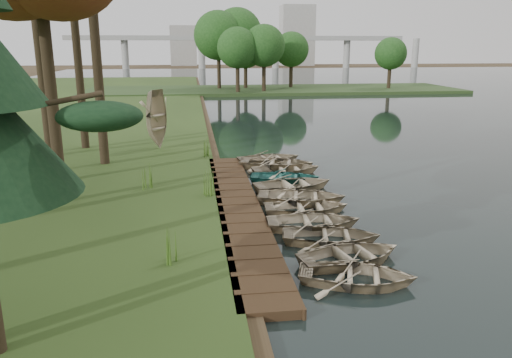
{
  "coord_description": "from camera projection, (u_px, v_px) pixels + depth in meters",
  "views": [
    {
      "loc": [
        -3.26,
        -17.95,
        6.12
      ],
      "look_at": [
        -0.94,
        -0.08,
        1.28
      ],
      "focal_mm": 35.0,
      "sensor_mm": 36.0,
      "label": 1
    }
  ],
  "objects": [
    {
      "name": "ground",
      "position": [
        280.0,
        210.0,
        19.19
      ],
      "size": [
        300.0,
        300.0,
        0.0
      ],
      "primitive_type": "plane",
      "color": "#3D2F1D"
    },
    {
      "name": "boardwalk",
      "position": [
        238.0,
        208.0,
        18.95
      ],
      "size": [
        1.6,
        16.0,
        0.3
      ],
      "primitive_type": "cube",
      "color": "#342314",
      "rests_on": "ground"
    },
    {
      "name": "peninsula",
      "position": [
        274.0,
        90.0,
        68.01
      ],
      "size": [
        50.0,
        14.0,
        0.45
      ],
      "primitive_type": "cube",
      "color": "#2A411D",
      "rests_on": "ground"
    },
    {
      "name": "far_trees",
      "position": [
        249.0,
        43.0,
        65.99
      ],
      "size": [
        45.6,
        5.6,
        8.8
      ],
      "color": "black",
      "rests_on": "peninsula"
    },
    {
      "name": "bridge",
      "position": [
        247.0,
        42.0,
        133.81
      ],
      "size": [
        95.9,
        4.0,
        8.6
      ],
      "color": "#A5A5A0",
      "rests_on": "ground"
    },
    {
      "name": "building_a",
      "position": [
        297.0,
        36.0,
        154.66
      ],
      "size": [
        10.0,
        8.0,
        18.0
      ],
      "primitive_type": "cube",
      "color": "#A5A5A0",
      "rests_on": "ground"
    },
    {
      "name": "building_b",
      "position": [
        184.0,
        46.0,
        155.88
      ],
      "size": [
        8.0,
        8.0,
        12.0
      ],
      "primitive_type": "cube",
      "color": "#A5A5A0",
      "rests_on": "ground"
    },
    {
      "name": "rowboat_0",
      "position": [
        358.0,
        273.0,
        13.03
      ],
      "size": [
        3.56,
        2.98,
        0.63
      ],
      "primitive_type": "imported",
      "rotation": [
        0.0,
        0.0,
        1.28
      ],
      "color": "tan",
      "rests_on": "water"
    },
    {
      "name": "rowboat_1",
      "position": [
        351.0,
        252.0,
        14.3
      ],
      "size": [
        3.57,
        2.9,
        0.65
      ],
      "primitive_type": "imported",
      "rotation": [
        0.0,
        0.0,
        1.8
      ],
      "color": "tan",
      "rests_on": "water"
    },
    {
      "name": "rowboat_2",
      "position": [
        331.0,
        234.0,
        15.74
      ],
      "size": [
        3.46,
        2.75,
        0.64
      ],
      "primitive_type": "imported",
      "rotation": [
        0.0,
        0.0,
        1.38
      ],
      "color": "tan",
      "rests_on": "water"
    },
    {
      "name": "rowboat_3",
      "position": [
        314.0,
        219.0,
        16.98
      ],
      "size": [
        3.34,
        2.47,
        0.67
      ],
      "primitive_type": "imported",
      "rotation": [
        0.0,
        0.0,
        1.52
      ],
      "color": "tan",
      "rests_on": "water"
    },
    {
      "name": "rowboat_4",
      "position": [
        306.0,
        205.0,
        18.53
      ],
      "size": [
        3.24,
        2.37,
        0.65
      ],
      "primitive_type": "imported",
      "rotation": [
        0.0,
        0.0,
        1.54
      ],
      "color": "tan",
      "rests_on": "water"
    },
    {
      "name": "rowboat_5",
      "position": [
        301.0,
        195.0,
        19.69
      ],
      "size": [
        3.93,
        3.16,
        0.72
      ],
      "primitive_type": "imported",
      "rotation": [
        0.0,
        0.0,
        1.36
      ],
      "color": "tan",
      "rests_on": "water"
    },
    {
      "name": "rowboat_6",
      "position": [
        294.0,
        183.0,
        21.43
      ],
      "size": [
        3.87,
        3.07,
        0.72
      ],
      "primitive_type": "imported",
      "rotation": [
        0.0,
        0.0,
        1.76
      ],
      "color": "tan",
      "rests_on": "water"
    },
    {
      "name": "rowboat_7",
      "position": [
        285.0,
        176.0,
        22.7
      ],
      "size": [
        3.55,
        2.86,
        0.65
      ],
      "primitive_type": "imported",
      "rotation": [
        0.0,
        0.0,
        1.36
      ],
      "color": "#276D63",
      "rests_on": "water"
    },
    {
      "name": "rowboat_8",
      "position": [
        286.0,
        167.0,
        24.15
      ],
      "size": [
        3.54,
        2.67,
        0.69
      ],
      "primitive_type": "imported",
      "rotation": [
        0.0,
        0.0,
        1.66
      ],
      "color": "tan",
      "rests_on": "water"
    },
    {
      "name": "rowboat_9",
      "position": [
        277.0,
        161.0,
        25.25
      ],
      "size": [
        4.35,
        3.63,
        0.78
      ],
      "primitive_type": "imported",
      "rotation": [
        0.0,
        0.0,
        1.28
      ],
      "color": "tan",
      "rests_on": "water"
    },
    {
      "name": "rowboat_10",
      "position": [
        269.0,
        157.0,
        26.41
      ],
      "size": [
        3.74,
        2.96,
        0.7
      ],
      "primitive_type": "imported",
      "rotation": [
        0.0,
        0.0,
        1.74
      ],
      "color": "tan",
      "rests_on": "water"
    },
    {
      "name": "stored_rowboat",
      "position": [
        159.0,
        143.0,
        28.98
      ],
      "size": [
        4.18,
        3.9,
        0.7
      ],
      "primitive_type": "imported",
      "rotation": [
        3.14,
        0.0,
        0.99
      ],
      "color": "tan",
      "rests_on": "bank"
    },
    {
      "name": "reeds_0",
      "position": [
        169.0,
        246.0,
        13.68
      ],
      "size": [
        0.6,
        0.6,
        1.01
      ],
      "primitive_type": "cone",
      "color": "#3F661E",
      "rests_on": "bank"
    },
    {
      "name": "reeds_1",
      "position": [
        210.0,
        182.0,
        19.92
      ],
      "size": [
        0.6,
        0.6,
        1.06
      ],
      "primitive_type": "cone",
      "color": "#3F661E",
      "rests_on": "bank"
    },
    {
      "name": "reeds_2",
      "position": [
        149.0,
        177.0,
        20.81
      ],
      "size": [
        0.6,
        0.6,
        0.98
      ],
      "primitive_type": "cone",
      "color": "#3F661E",
      "rests_on": "bank"
    },
    {
      "name": "reeds_3",
      "position": [
        205.0,
        147.0,
        26.97
      ],
      "size": [
        0.6,
        0.6,
        0.96
      ],
      "primitive_type": "cone",
      "color": "#3F661E",
      "rests_on": "bank"
    }
  ]
}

